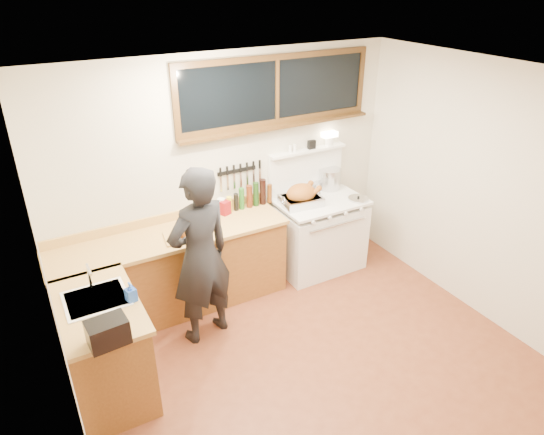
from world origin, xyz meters
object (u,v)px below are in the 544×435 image
cutting_board (185,232)px  roast_turkey (301,196)px  man (200,257)px  vintage_stove (318,232)px

cutting_board → roast_turkey: bearing=3.0°
man → roast_turkey: bearing=19.6°
vintage_stove → roast_turkey: size_ratio=3.25×
vintage_stove → roast_turkey: vintage_stove is taller
man → cutting_board: size_ratio=4.11×
vintage_stove → cutting_board: bearing=-177.2°
vintage_stove → cutting_board: size_ratio=3.64×
vintage_stove → roast_turkey: 0.59m
cutting_board → vintage_stove: bearing=2.8°
cutting_board → roast_turkey: size_ratio=0.89×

